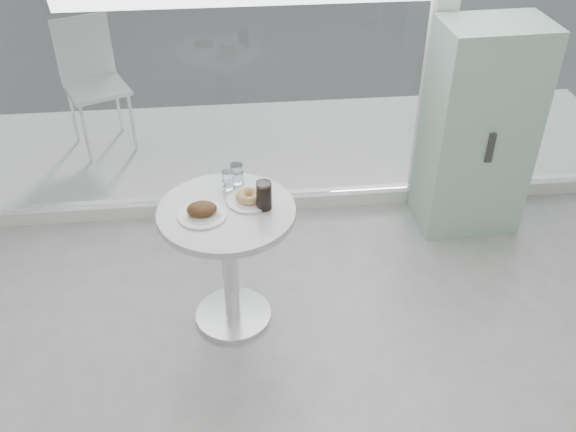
{
  "coord_description": "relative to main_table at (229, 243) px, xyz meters",
  "views": [
    {
      "loc": [
        -0.46,
        -0.81,
        2.68
      ],
      "look_at": [
        -0.2,
        1.7,
        0.85
      ],
      "focal_mm": 40.0,
      "sensor_mm": 36.0,
      "label": 1
    }
  ],
  "objects": [
    {
      "name": "main_table",
      "position": [
        0.0,
        0.0,
        0.0
      ],
      "size": [
        0.72,
        0.72,
        0.77
      ],
      "color": "silver",
      "rests_on": "ground"
    },
    {
      "name": "patio_deck",
      "position": [
        0.5,
        1.9,
        -0.53
      ],
      "size": [
        5.6,
        1.6,
        0.05
      ],
      "primitive_type": "cube",
      "color": "silver",
      "rests_on": "ground"
    },
    {
      "name": "mint_cabinet",
      "position": [
        1.63,
        0.81,
        0.16
      ],
      "size": [
        0.67,
        0.47,
        1.41
      ],
      "rotation": [
        0.0,
        0.0,
        0.04
      ],
      "color": "#93BBA6",
      "rests_on": "ground"
    },
    {
      "name": "patio_chair",
      "position": [
        -1.0,
        2.12,
        0.08
      ],
      "size": [
        0.58,
        0.58,
        1.01
      ],
      "rotation": [
        0.0,
        0.0,
        0.41
      ],
      "color": "silver",
      "rests_on": "patio_deck"
    },
    {
      "name": "plate_fritter",
      "position": [
        -0.12,
        -0.04,
        0.25
      ],
      "size": [
        0.26,
        0.26,
        0.07
      ],
      "color": "white",
      "rests_on": "main_table"
    },
    {
      "name": "plate_donut",
      "position": [
        0.12,
        0.06,
        0.24
      ],
      "size": [
        0.24,
        0.24,
        0.06
      ],
      "color": "white",
      "rests_on": "main_table"
    },
    {
      "name": "water_tumbler_a",
      "position": [
        0.02,
        0.19,
        0.27
      ],
      "size": [
        0.07,
        0.07,
        0.11
      ],
      "color": "white",
      "rests_on": "main_table"
    },
    {
      "name": "water_tumbler_b",
      "position": [
        0.07,
        0.25,
        0.27
      ],
      "size": [
        0.07,
        0.07,
        0.11
      ],
      "color": "white",
      "rests_on": "main_table"
    },
    {
      "name": "cola_glass",
      "position": [
        0.2,
        -0.01,
        0.29
      ],
      "size": [
        0.08,
        0.08,
        0.15
      ],
      "color": "white",
      "rests_on": "main_table"
    }
  ]
}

